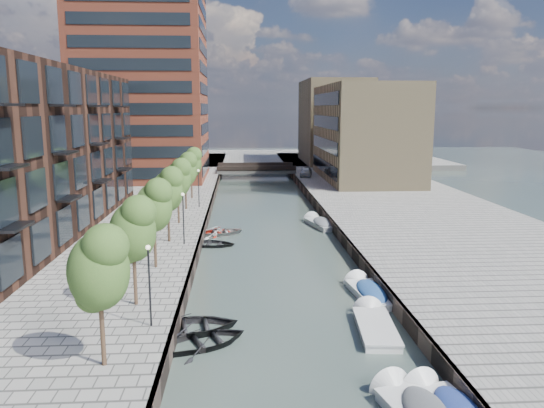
{
  "coord_description": "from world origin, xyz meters",
  "views": [
    {
      "loc": [
        -2.73,
        -17.07,
        11.62
      ],
      "look_at": [
        0.0,
        27.62,
        3.5
      ],
      "focal_mm": 35.0,
      "sensor_mm": 36.0,
      "label": 1
    }
  ],
  "objects": [
    {
      "name": "tree_5",
      "position": [
        -8.5,
        39.0,
        5.31
      ],
      "size": [
        2.5,
        2.5,
        5.95
      ],
      "color": "#382619",
      "rests_on": "quay_left"
    },
    {
      "name": "motorboat_4",
      "position": [
        5.27,
        34.41,
        0.22
      ],
      "size": [
        3.16,
        5.76,
        1.82
      ],
      "color": "#AFAFAD",
      "rests_on": "ground"
    },
    {
      "name": "tower",
      "position": [
        -17.0,
        65.0,
        16.0
      ],
      "size": [
        18.0,
        18.0,
        30.0
      ],
      "primitive_type": "cube",
      "color": "#9A432C",
      "rests_on": "quay_left"
    },
    {
      "name": "sloop_0",
      "position": [
        -5.4,
        9.41,
        0.0
      ],
      "size": [
        5.62,
        4.43,
        1.05
      ],
      "primitive_type": "imported",
      "rotation": [
        0.0,
        0.0,
        1.74
      ],
      "color": "black",
      "rests_on": "ground"
    },
    {
      "name": "sloop_2",
      "position": [
        -4.5,
        31.54,
        0.0
      ],
      "size": [
        4.78,
        4.14,
        0.83
      ],
      "primitive_type": "imported",
      "rotation": [
        0.0,
        0.0,
        1.95
      ],
      "color": "maroon",
      "rests_on": "ground"
    },
    {
      "name": "sloop_1",
      "position": [
        -4.6,
        7.76,
        0.0
      ],
      "size": [
        5.4,
        4.78,
        0.93
      ],
      "primitive_type": "imported",
      "rotation": [
        0.0,
        0.0,
        2.0
      ],
      "color": "black",
      "rests_on": "ground"
    },
    {
      "name": "tan_block_far",
      "position": [
        16.0,
        88.0,
        9.0
      ],
      "size": [
        12.0,
        20.0,
        16.0
      ],
      "primitive_type": "cube",
      "color": "#917E58",
      "rests_on": "quay_right"
    },
    {
      "name": "water",
      "position": [
        0.0,
        40.0,
        0.0
      ],
      "size": [
        300.0,
        300.0,
        0.0
      ],
      "primitive_type": "plane",
      "color": "#38473F",
      "rests_on": "ground"
    },
    {
      "name": "quay_wall_left",
      "position": [
        -6.1,
        40.0,
        0.5
      ],
      "size": [
        0.25,
        140.0,
        1.0
      ],
      "primitive_type": "cube",
      "color": "#332823",
      "rests_on": "ground"
    },
    {
      "name": "tree_4",
      "position": [
        -8.5,
        32.0,
        5.31
      ],
      "size": [
        2.5,
        2.5,
        5.95
      ],
      "color": "#382619",
      "rests_on": "quay_left"
    },
    {
      "name": "sloop_3",
      "position": [
        -4.79,
        31.18,
        0.0
      ],
      "size": [
        5.29,
        4.27,
        0.97
      ],
      "primitive_type": "imported",
      "rotation": [
        0.0,
        0.0,
        1.78
      ],
      "color": "#B0AFAE",
      "rests_on": "ground"
    },
    {
      "name": "apartment_block",
      "position": [
        -20.0,
        30.0,
        8.0
      ],
      "size": [
        8.0,
        38.0,
        14.0
      ],
      "primitive_type": "cube",
      "color": "black",
      "rests_on": "quay_left"
    },
    {
      "name": "lamp_0",
      "position": [
        -7.2,
        8.0,
        3.51
      ],
      "size": [
        0.24,
        0.24,
        4.12
      ],
      "color": "black",
      "rests_on": "quay_left"
    },
    {
      "name": "quay_wall_right",
      "position": [
        6.1,
        40.0,
        0.5
      ],
      "size": [
        0.25,
        140.0,
        1.0
      ],
      "primitive_type": "cube",
      "color": "#332823",
      "rests_on": "ground"
    },
    {
      "name": "bridge",
      "position": [
        0.0,
        72.0,
        1.39
      ],
      "size": [
        13.0,
        6.0,
        1.3
      ],
      "color": "gray",
      "rests_on": "ground"
    },
    {
      "name": "tan_block_near",
      "position": [
        16.0,
        62.0,
        8.0
      ],
      "size": [
        12.0,
        25.0,
        14.0
      ],
      "primitive_type": "cube",
      "color": "#917E58",
      "rests_on": "quay_right"
    },
    {
      "name": "tree_1",
      "position": [
        -8.5,
        11.0,
        5.31
      ],
      "size": [
        2.5,
        2.5,
        5.95
      ],
      "color": "#382619",
      "rests_on": "quay_left"
    },
    {
      "name": "sloop_4",
      "position": [
        -5.24,
        27.12,
        0.0
      ],
      "size": [
        4.6,
        3.68,
        0.85
      ],
      "primitive_type": "imported",
      "rotation": [
        0.0,
        0.0,
        1.37
      ],
      "color": "black",
      "rests_on": "ground"
    },
    {
      "name": "motorboat_3",
      "position": [
        5.27,
        14.29,
        0.21
      ],
      "size": [
        2.44,
        5.45,
        1.76
      ],
      "color": "white",
      "rests_on": "ground"
    },
    {
      "name": "motorboat_2",
      "position": [
        4.37,
        9.4,
        0.1
      ],
      "size": [
        2.3,
        5.5,
        1.79
      ],
      "color": "silver",
      "rests_on": "ground"
    },
    {
      "name": "lamp_1",
      "position": [
        -7.2,
        24.0,
        3.51
      ],
      "size": [
        0.24,
        0.24,
        4.12
      ],
      "color": "black",
      "rests_on": "quay_left"
    },
    {
      "name": "far_closure",
      "position": [
        0.0,
        100.0,
        0.5
      ],
      "size": [
        80.0,
        40.0,
        1.0
      ],
      "primitive_type": "cube",
      "color": "gray",
      "rests_on": "ground"
    },
    {
      "name": "tree_3",
      "position": [
        -8.5,
        25.0,
        5.31
      ],
      "size": [
        2.5,
        2.5,
        5.95
      ],
      "color": "#382619",
      "rests_on": "quay_left"
    },
    {
      "name": "tree_2",
      "position": [
        -8.5,
        18.0,
        5.31
      ],
      "size": [
        2.5,
        2.5,
        5.95
      ],
      "color": "#382619",
      "rests_on": "quay_left"
    },
    {
      "name": "tree_6",
      "position": [
        -8.5,
        46.0,
        5.31
      ],
      "size": [
        2.5,
        2.5,
        5.95
      ],
      "color": "#382619",
      "rests_on": "quay_left"
    },
    {
      "name": "quay_right",
      "position": [
        16.0,
        40.0,
        0.5
      ],
      "size": [
        20.0,
        140.0,
        1.0
      ],
      "primitive_type": "cube",
      "color": "gray",
      "rests_on": "ground"
    },
    {
      "name": "car",
      "position": [
        7.74,
        65.69,
        1.74
      ],
      "size": [
        2.56,
        4.6,
        1.48
      ],
      "primitive_type": "imported",
      "rotation": [
        0.0,
        0.0,
        -0.2
      ],
      "color": "#B2B4B7",
      "rests_on": "quay_right"
    },
    {
      "name": "tree_0",
      "position": [
        -8.5,
        4.0,
        5.31
      ],
      "size": [
        2.5,
        2.5,
        5.95
      ],
      "color": "#382619",
      "rests_on": "quay_left"
    },
    {
      "name": "lamp_2",
      "position": [
        -7.2,
        40.0,
        3.51
      ],
      "size": [
        0.24,
        0.24,
        4.12
      ],
      "color": "black",
      "rests_on": "quay_left"
    }
  ]
}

